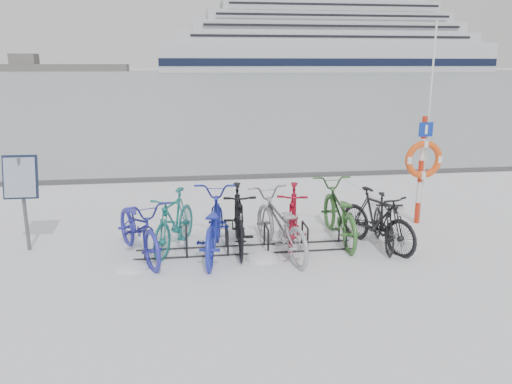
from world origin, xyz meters
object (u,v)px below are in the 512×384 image
(bike_rack, at_px, (247,241))
(cruise_ferry, at_px, (325,42))
(lifebuoy_station, at_px, (423,160))
(info_board, at_px, (21,183))

(bike_rack, relative_size, cruise_ferry, 0.03)
(bike_rack, bearing_deg, lifebuoy_station, 15.67)
(bike_rack, xyz_separation_m, info_board, (-3.94, 0.55, 1.09))
(lifebuoy_station, height_order, cruise_ferry, cruise_ferry)
(cruise_ferry, bearing_deg, lifebuoy_station, -104.88)
(lifebuoy_station, relative_size, cruise_ferry, 0.03)
(bike_rack, bearing_deg, info_board, 172.08)
(info_board, bearing_deg, bike_rack, -6.81)
(lifebuoy_station, bearing_deg, info_board, -176.17)
(info_board, bearing_deg, cruise_ferry, 74.37)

